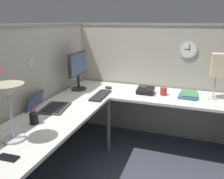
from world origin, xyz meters
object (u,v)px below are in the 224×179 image
office_phone (146,91)px  book_stack (189,95)px  keyboard (101,95)px  cell_phone (8,158)px  desk_lamp_paper (217,66)px  pen_cup (34,118)px  laptop (46,106)px  monitor (78,68)px  desk_lamp_dome (8,95)px  wall_clock (188,50)px  computer_mouse (108,87)px  coffee_mug (163,91)px

office_phone → book_stack: (0.05, -0.51, -0.02)m
keyboard → cell_phone: bearing=174.0°
keyboard → desk_lamp_paper: 1.39m
keyboard → pen_cup: size_ratio=2.39×
laptop → office_phone: size_ratio=2.06×
monitor → office_phone: bearing=-82.2°
monitor → cell_phone: bearing=-169.8°
desk_lamp_dome → pen_cup: desk_lamp_dome is taller
cell_phone → wall_clock: size_ratio=0.65×
desk_lamp_paper → desk_lamp_dome: bearing=135.7°
monitor → computer_mouse: 0.48m
monitor → laptop: 0.77m
pen_cup → computer_mouse: bearing=-11.6°
monitor → book_stack: monitor is taller
book_stack → coffee_mug: bearing=97.9°
keyboard → cell_phone: keyboard is taller
keyboard → pen_cup: bearing=161.3°
laptop → computer_mouse: bearing=-22.9°
book_stack → computer_mouse: bearing=90.5°
coffee_mug → wall_clock: 0.64m
book_stack → wall_clock: wall_clock is taller
office_phone → computer_mouse: bearing=85.0°
keyboard → coffee_mug: size_ratio=4.48×
monitor → laptop: (-0.72, 0.01, -0.27)m
laptop → pen_cup: pen_cup is taller
coffee_mug → computer_mouse: bearing=87.5°
desk_lamp_dome → wall_clock: (1.85, -1.19, 0.16)m
pen_cup → coffee_mug: size_ratio=1.88×
monitor → wall_clock: (0.49, -1.33, 0.23)m
monitor → keyboard: monitor is taller
laptop → keyboard: 0.68m
keyboard → computer_mouse: computer_mouse is taller
cell_phone → monitor: bearing=7.1°
monitor → cell_phone: monitor is taller
pen_cup → desk_lamp_paper: 2.03m
computer_mouse → wall_clock: bearing=-71.4°
office_phone → desk_lamp_paper: bearing=-84.3°
desk_lamp_dome → book_stack: size_ratio=1.49×
keyboard → coffee_mug: 0.78m
coffee_mug → desk_lamp_paper: bearing=-83.5°
monitor → keyboard: 0.50m
office_phone → cell_phone: bearing=160.6°
desk_lamp_paper → coffee_mug: bearing=96.5°
book_stack → desk_lamp_dome: bearing=140.9°
laptop → office_phone: laptop is taller
office_phone → coffee_mug: bearing=-86.7°
laptop → desk_lamp_paper: size_ratio=0.82×
laptop → cell_phone: 0.90m
wall_clock → keyboard: bearing=124.6°
cell_phone → office_phone: office_phone is taller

